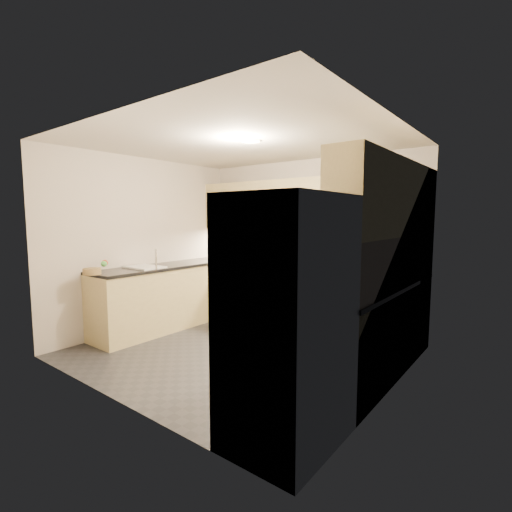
{
  "coord_description": "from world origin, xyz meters",
  "views": [
    {
      "loc": [
        2.85,
        -3.34,
        1.64
      ],
      "look_at": [
        0.0,
        0.35,
        1.15
      ],
      "focal_mm": 26.0,
      "sensor_mm": 36.0,
      "label": 1
    }
  ],
  "objects_px": {
    "gas_range": "(294,297)",
    "fruit_basket": "(92,271)",
    "utensil_bowl": "(411,270)",
    "microwave": "(300,213)",
    "refrigerator": "(288,321)",
    "cutting_board": "(269,262)"
  },
  "relations": [
    {
      "from": "refrigerator",
      "to": "fruit_basket",
      "type": "relative_size",
      "value": 8.48
    },
    {
      "from": "cutting_board",
      "to": "fruit_basket",
      "type": "height_order",
      "value": "fruit_basket"
    },
    {
      "from": "refrigerator",
      "to": "utensil_bowl",
      "type": "xyz_separation_m",
      "value": [
        0.18,
        2.45,
        0.11
      ]
    },
    {
      "from": "microwave",
      "to": "cutting_board",
      "type": "height_order",
      "value": "microwave"
    },
    {
      "from": "fruit_basket",
      "to": "utensil_bowl",
      "type": "bearing_deg",
      "value": 36.61
    },
    {
      "from": "refrigerator",
      "to": "utensil_bowl",
      "type": "relative_size",
      "value": 7.28
    },
    {
      "from": "utensil_bowl",
      "to": "cutting_board",
      "type": "relative_size",
      "value": 0.57
    },
    {
      "from": "gas_range",
      "to": "microwave",
      "type": "height_order",
      "value": "microwave"
    },
    {
      "from": "cutting_board",
      "to": "fruit_basket",
      "type": "relative_size",
      "value": 2.03
    },
    {
      "from": "refrigerator",
      "to": "fruit_basket",
      "type": "height_order",
      "value": "refrigerator"
    },
    {
      "from": "gas_range",
      "to": "refrigerator",
      "type": "relative_size",
      "value": 0.51
    },
    {
      "from": "gas_range",
      "to": "fruit_basket",
      "type": "bearing_deg",
      "value": -122.89
    },
    {
      "from": "gas_range",
      "to": "refrigerator",
      "type": "xyz_separation_m",
      "value": [
        1.45,
        -2.43,
        0.45
      ]
    },
    {
      "from": "microwave",
      "to": "refrigerator",
      "type": "distance_m",
      "value": 3.04
    },
    {
      "from": "microwave",
      "to": "cutting_board",
      "type": "relative_size",
      "value": 1.76
    },
    {
      "from": "gas_range",
      "to": "cutting_board",
      "type": "bearing_deg",
      "value": 176.45
    },
    {
      "from": "gas_range",
      "to": "utensil_bowl",
      "type": "height_order",
      "value": "utensil_bowl"
    },
    {
      "from": "microwave",
      "to": "fruit_basket",
      "type": "distance_m",
      "value": 2.93
    },
    {
      "from": "fruit_basket",
      "to": "microwave",
      "type": "bearing_deg",
      "value": 58.48
    },
    {
      "from": "utensil_bowl",
      "to": "fruit_basket",
      "type": "xyz_separation_m",
      "value": [
        -3.12,
        -2.32,
        -0.03
      ]
    },
    {
      "from": "refrigerator",
      "to": "utensil_bowl",
      "type": "height_order",
      "value": "refrigerator"
    },
    {
      "from": "utensil_bowl",
      "to": "fruit_basket",
      "type": "bearing_deg",
      "value": -143.39
    }
  ]
}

